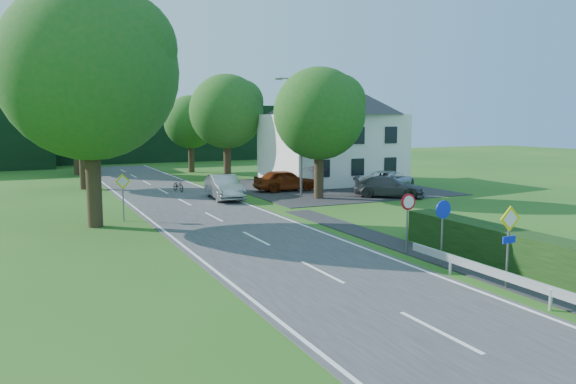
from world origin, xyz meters
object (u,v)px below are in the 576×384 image
streetlight (299,130)px  moving_car (224,187)px  parked_car_red (285,180)px  parked_car_grey (389,187)px  motorcycle (178,185)px  parked_car_silver_b (388,181)px  parasol (313,178)px

streetlight → moving_car: bearing=177.8°
moving_car → parked_car_red: bearing=27.4°
moving_car → parked_car_grey: 10.95m
motorcycle → moving_car: bearing=-80.9°
parked_car_silver_b → parasol: 5.40m
motorcycle → parked_car_red: 7.71m
moving_car → motorcycle: bearing=113.3°
streetlight → parked_car_red: streetlight is taller
motorcycle → streetlight: bearing=-46.5°
parked_car_red → moving_car: bearing=114.2°
parked_car_grey → parked_car_silver_b: bearing=2.8°
parked_car_grey → parked_car_red: bearing=76.3°
motorcycle → parasol: 9.79m
parked_car_grey → parasol: size_ratio=2.28×
parked_car_silver_b → parked_car_grey: bearing=111.9°
moving_car → parked_car_silver_b: moving_car is taller
streetlight → motorcycle: bearing=142.9°
parasol → parked_car_silver_b: bearing=-33.5°
parked_car_red → parasol: bearing=-107.2°
parked_car_grey → streetlight: bearing=91.7°
moving_car → parked_car_silver_b: bearing=-1.9°
streetlight → parked_car_red: 4.41m
motorcycle → parasol: size_ratio=0.81×
parked_car_grey → parasol: (-2.92, 5.30, 0.24)m
parked_car_grey → parked_car_silver_b: size_ratio=0.85×
motorcycle → parked_car_silver_b: size_ratio=0.30×
parked_car_red → parasol: (1.97, -0.67, 0.14)m
parked_car_silver_b → motorcycle: bearing=30.4°
moving_car → motorcycle: (-1.72, 5.15, -0.35)m
moving_car → parked_car_red: size_ratio=1.05×
motorcycle → parked_car_red: parked_car_red is taller
moving_car → parasol: 7.56m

